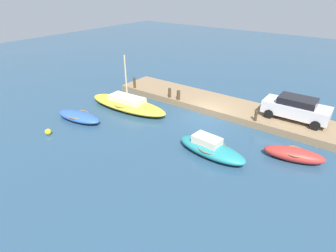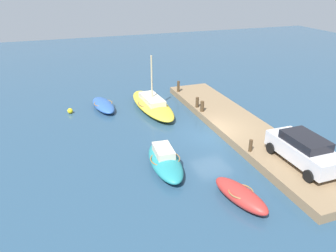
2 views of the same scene
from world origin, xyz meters
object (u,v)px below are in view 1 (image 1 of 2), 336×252
(mooring_post_mid_west, at_px, (178,95))
(marker_buoy, at_px, (48,132))
(rowboat_red, at_px, (294,154))
(mooring_post_mid_east, at_px, (170,93))
(rowboat_blue, at_px, (79,116))
(parked_car, at_px, (296,108))
(sailboat_yellow, at_px, (128,104))
(mooring_post_east, at_px, (134,83))
(motorboat_teal, at_px, (211,148))
(mooring_post_west, at_px, (256,116))

(mooring_post_mid_west, distance_m, marker_buoy, 10.28)
(mooring_post_mid_west, bearing_deg, rowboat_red, 165.11)
(marker_buoy, bearing_deg, mooring_post_mid_east, -109.63)
(rowboat_blue, distance_m, parked_car, 15.64)
(rowboat_blue, bearing_deg, rowboat_red, -171.00)
(sailboat_yellow, bearing_deg, rowboat_blue, 65.11)
(mooring_post_mid_west, height_order, mooring_post_mid_east, mooring_post_mid_east)
(mooring_post_mid_east, bearing_deg, sailboat_yellow, 56.85)
(mooring_post_east, bearing_deg, motorboat_teal, 155.01)
(motorboat_teal, xyz_separation_m, mooring_post_mid_west, (5.79, -4.98, 0.47))
(motorboat_teal, height_order, mooring_post_mid_west, mooring_post_mid_west)
(rowboat_red, bearing_deg, parked_car, -88.00)
(motorboat_teal, bearing_deg, mooring_post_mid_west, -36.51)
(motorboat_teal, distance_m, rowboat_blue, 10.29)
(sailboat_yellow, distance_m, mooring_post_west, 9.94)
(rowboat_blue, bearing_deg, parked_car, -153.59)
(mooring_post_mid_west, bearing_deg, rowboat_blue, 57.07)
(mooring_post_mid_west, height_order, mooring_post_east, mooring_post_east)
(rowboat_blue, height_order, parked_car, parked_car)
(mooring_post_mid_west, relative_size, mooring_post_mid_east, 1.00)
(mooring_post_west, bearing_deg, mooring_post_mid_west, 0.00)
(mooring_post_west, height_order, mooring_post_east, mooring_post_east)
(motorboat_teal, bearing_deg, parked_car, -108.67)
(rowboat_red, bearing_deg, rowboat_blue, 2.76)
(sailboat_yellow, xyz_separation_m, mooring_post_west, (-9.45, -3.04, 0.44))
(motorboat_teal, height_order, mooring_post_mid_east, mooring_post_mid_east)
(rowboat_blue, relative_size, rowboat_red, 1.16)
(motorboat_teal, distance_m, parked_car, 7.49)
(parked_car, bearing_deg, mooring_post_east, 7.47)
(marker_buoy, bearing_deg, parked_car, -139.02)
(mooring_post_east, bearing_deg, mooring_post_mid_west, 180.00)
(rowboat_blue, bearing_deg, mooring_post_mid_east, -124.17)
(parked_car, height_order, marker_buoy, parked_car)
(mooring_post_east, distance_m, parked_car, 13.70)
(rowboat_blue, height_order, mooring_post_west, mooring_post_west)
(sailboat_yellow, xyz_separation_m, mooring_post_east, (2.01, -3.04, 0.55))
(mooring_post_mid_east, height_order, parked_car, parked_car)
(parked_car, bearing_deg, rowboat_red, 104.85)
(mooring_post_mid_west, bearing_deg, marker_buoy, 65.61)
(rowboat_red, bearing_deg, mooring_post_west, -51.52)
(mooring_post_west, relative_size, marker_buoy, 1.77)
(motorboat_teal, xyz_separation_m, mooring_post_west, (-0.78, -4.98, 0.44))
(motorboat_teal, distance_m, mooring_post_mid_east, 8.35)
(sailboat_yellow, bearing_deg, mooring_post_mid_west, -136.72)
(rowboat_red, height_order, mooring_post_west, mooring_post_west)
(mooring_post_mid_east, bearing_deg, mooring_post_west, 180.00)
(mooring_post_mid_east, xyz_separation_m, mooring_post_east, (3.99, 0.00, 0.08))
(mooring_post_east, bearing_deg, marker_buoy, 94.04)
(rowboat_blue, bearing_deg, mooring_post_east, -92.38)
(motorboat_teal, bearing_deg, mooring_post_east, -20.79)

